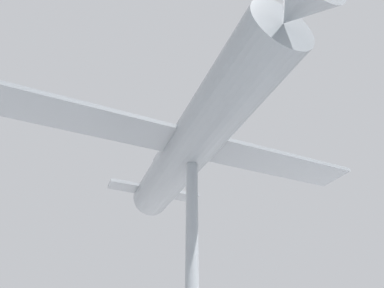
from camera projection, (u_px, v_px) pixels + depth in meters
support_pylon_central at (192, 267)px, 9.92m from camera, size 0.46×0.46×7.78m
suspended_airplane at (195, 140)px, 12.43m from camera, size 16.02×14.09×3.55m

